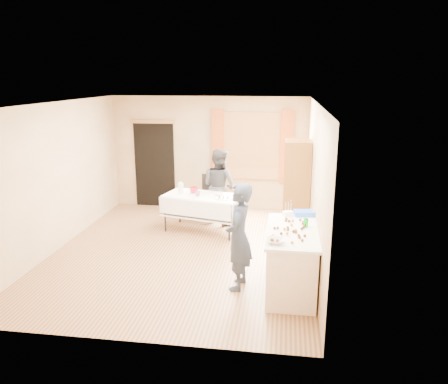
# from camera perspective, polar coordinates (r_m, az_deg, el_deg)

# --- Properties ---
(floor) EXTENTS (4.50, 5.50, 0.02)m
(floor) POSITION_cam_1_polar(r_m,az_deg,el_deg) (7.89, -5.42, -7.82)
(floor) COLOR #9E7047
(floor) RESTS_ON ground
(ceiling) EXTENTS (4.50, 5.50, 0.02)m
(ceiling) POSITION_cam_1_polar(r_m,az_deg,el_deg) (7.30, -5.93, 11.53)
(ceiling) COLOR white
(ceiling) RESTS_ON floor
(wall_back) EXTENTS (4.50, 0.02, 2.60)m
(wall_back) POSITION_cam_1_polar(r_m,az_deg,el_deg) (10.13, -1.99, 5.06)
(wall_back) COLOR tan
(wall_back) RESTS_ON floor
(wall_front) EXTENTS (4.50, 0.02, 2.60)m
(wall_front) POSITION_cam_1_polar(r_m,az_deg,el_deg) (4.96, -13.18, -5.90)
(wall_front) COLOR tan
(wall_front) RESTS_ON floor
(wall_left) EXTENTS (0.02, 5.50, 2.60)m
(wall_left) POSITION_cam_1_polar(r_m,az_deg,el_deg) (8.31, -21.00, 1.89)
(wall_left) COLOR tan
(wall_left) RESTS_ON floor
(wall_right) EXTENTS (0.02, 5.50, 2.60)m
(wall_right) POSITION_cam_1_polar(r_m,az_deg,el_deg) (7.30, 11.86, 0.87)
(wall_right) COLOR tan
(wall_right) RESTS_ON floor
(window_frame) EXTENTS (1.32, 0.06, 1.52)m
(window_frame) POSITION_cam_1_polar(r_m,az_deg,el_deg) (9.94, 3.68, 6.01)
(window_frame) COLOR olive
(window_frame) RESTS_ON wall_back
(window_pane) EXTENTS (1.20, 0.02, 1.40)m
(window_pane) POSITION_cam_1_polar(r_m,az_deg,el_deg) (9.92, 3.67, 6.00)
(window_pane) COLOR white
(window_pane) RESTS_ON wall_back
(curtain_left) EXTENTS (0.28, 0.06, 1.65)m
(curtain_left) POSITION_cam_1_polar(r_m,az_deg,el_deg) (9.98, -0.84, 6.08)
(curtain_left) COLOR #A84E20
(curtain_left) RESTS_ON wall_back
(curtain_right) EXTENTS (0.28, 0.06, 1.65)m
(curtain_right) POSITION_cam_1_polar(r_m,az_deg,el_deg) (9.86, 8.20, 5.82)
(curtain_right) COLOR #A84E20
(curtain_right) RESTS_ON wall_back
(doorway) EXTENTS (0.95, 0.04, 2.00)m
(doorway) POSITION_cam_1_polar(r_m,az_deg,el_deg) (10.46, -9.05, 3.52)
(doorway) COLOR black
(doorway) RESTS_ON floor
(door_lintel) EXTENTS (1.05, 0.06, 0.08)m
(door_lintel) POSITION_cam_1_polar(r_m,az_deg,el_deg) (10.28, -9.33, 9.07)
(door_lintel) COLOR olive
(door_lintel) RESTS_ON wall_back
(cabinet) EXTENTS (0.50, 0.60, 1.86)m
(cabinet) POSITION_cam_1_polar(r_m,az_deg,el_deg) (8.55, 9.44, 0.48)
(cabinet) COLOR brown
(cabinet) RESTS_ON floor
(counter) EXTENTS (0.72, 1.53, 0.91)m
(counter) POSITION_cam_1_polar(r_m,az_deg,el_deg) (6.46, 8.76, -8.77)
(counter) COLOR #F4E2CE
(counter) RESTS_ON floor
(party_table) EXTENTS (1.68, 1.13, 0.75)m
(party_table) POSITION_cam_1_polar(r_m,az_deg,el_deg) (8.74, -2.78, -2.32)
(party_table) COLOR black
(party_table) RESTS_ON floor
(chair) EXTENTS (0.43, 0.43, 0.95)m
(chair) POSITION_cam_1_polar(r_m,az_deg,el_deg) (9.61, -1.99, -1.72)
(chair) COLOR black
(chair) RESTS_ON floor
(girl) EXTENTS (0.65, 0.49, 1.58)m
(girl) POSITION_cam_1_polar(r_m,az_deg,el_deg) (6.32, 1.95, -5.86)
(girl) COLOR #222B3F
(girl) RESTS_ON floor
(woman) EXTENTS (1.31, 1.30, 1.58)m
(woman) POSITION_cam_1_polar(r_m,az_deg,el_deg) (9.18, -0.64, 0.79)
(woman) COLOR black
(woman) RESTS_ON floor
(soda_can) EXTENTS (0.07, 0.07, 0.12)m
(soda_can) POSITION_cam_1_polar(r_m,az_deg,el_deg) (6.45, 10.65, -3.98)
(soda_can) COLOR #059311
(soda_can) RESTS_ON counter
(mixing_bowl) EXTENTS (0.26, 0.26, 0.06)m
(mixing_bowl) POSITION_cam_1_polar(r_m,az_deg,el_deg) (5.79, 6.70, -6.34)
(mixing_bowl) COLOR white
(mixing_bowl) RESTS_ON counter
(foam_block) EXTENTS (0.18, 0.15, 0.08)m
(foam_block) POSITION_cam_1_polar(r_m,az_deg,el_deg) (6.89, 8.35, -2.84)
(foam_block) COLOR white
(foam_block) RESTS_ON counter
(blue_basket) EXTENTS (0.33, 0.25, 0.08)m
(blue_basket) POSITION_cam_1_polar(r_m,az_deg,el_deg) (6.96, 10.39, -2.74)
(blue_basket) COLOR blue
(blue_basket) RESTS_ON counter
(pitcher) EXTENTS (0.12, 0.12, 0.22)m
(pitcher) POSITION_cam_1_polar(r_m,az_deg,el_deg) (8.74, -5.68, 0.45)
(pitcher) COLOR silver
(pitcher) RESTS_ON party_table
(cup_red) EXTENTS (0.18, 0.18, 0.12)m
(cup_red) POSITION_cam_1_polar(r_m,az_deg,el_deg) (8.79, -3.96, 0.25)
(cup_red) COLOR #B41C27
(cup_red) RESTS_ON party_table
(cup_rainbow) EXTENTS (0.20, 0.20, 0.10)m
(cup_rainbow) POSITION_cam_1_polar(r_m,az_deg,el_deg) (8.55, -3.49, -0.24)
(cup_rainbow) COLOR red
(cup_rainbow) RESTS_ON party_table
(small_bowl) EXTENTS (0.24, 0.24, 0.05)m
(small_bowl) POSITION_cam_1_polar(r_m,az_deg,el_deg) (8.60, -0.66, -0.29)
(small_bowl) COLOR white
(small_bowl) RESTS_ON party_table
(pastry_tray) EXTENTS (0.33, 0.29, 0.02)m
(pastry_tray) POSITION_cam_1_polar(r_m,az_deg,el_deg) (8.35, -0.07, -0.87)
(pastry_tray) COLOR white
(pastry_tray) RESTS_ON party_table
(bottle) EXTENTS (0.11, 0.12, 0.16)m
(bottle) POSITION_cam_1_polar(r_m,az_deg,el_deg) (9.02, -5.69, 0.70)
(bottle) COLOR white
(bottle) RESTS_ON party_table
(cake_balls) EXTENTS (0.49, 1.07, 0.04)m
(cake_balls) POSITION_cam_1_polar(r_m,az_deg,el_deg) (6.22, 8.60, -5.00)
(cake_balls) COLOR #3F2314
(cake_balls) RESTS_ON counter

